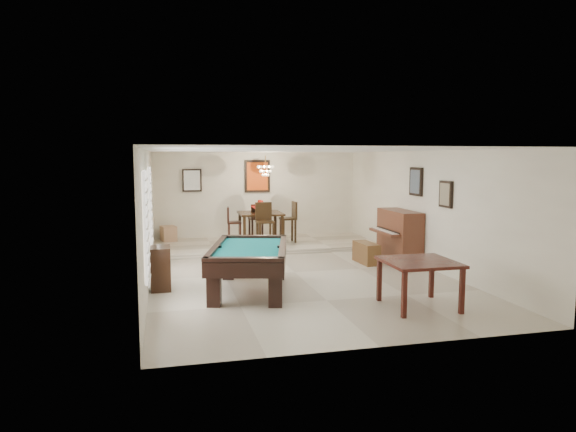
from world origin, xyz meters
name	(u,v)px	position (x,y,z in m)	size (l,w,h in m)	color
ground_plane	(295,273)	(0.00, 0.00, -0.01)	(6.00, 9.00, 0.02)	beige
wall_back	(257,196)	(0.00, 4.50, 1.30)	(6.00, 0.04, 2.60)	silver
wall_front	(382,249)	(0.00, -4.50, 1.30)	(6.00, 0.04, 2.60)	silver
wall_left	(148,216)	(-3.00, 0.00, 1.30)	(0.04, 9.00, 2.60)	silver
wall_right	(423,209)	(3.00, 0.00, 1.30)	(0.04, 9.00, 2.60)	silver
ceiling	(295,150)	(0.00, 0.00, 2.60)	(6.00, 9.00, 0.04)	white
dining_step	(265,245)	(0.00, 3.25, 0.06)	(6.00, 2.50, 0.12)	beige
window_left_front	(146,225)	(-2.97, -2.20, 1.40)	(0.06, 1.00, 1.70)	white
window_left_rear	(150,208)	(-2.97, 0.60, 1.40)	(0.06, 1.00, 1.70)	white
pool_table	(250,270)	(-1.19, -1.32, 0.41)	(1.32, 2.44, 0.81)	black
square_table	(419,284)	(1.35, -2.97, 0.39)	(1.13, 1.13, 0.78)	#36130D
upright_piano	(394,236)	(2.57, 0.59, 0.61)	(0.81, 1.45, 1.21)	brown
piano_bench	(366,253)	(1.86, 0.54, 0.24)	(0.34, 0.86, 0.48)	brown
apothecary_chest	(161,268)	(-2.78, -0.81, 0.40)	(0.36, 0.54, 0.81)	black
dining_table	(260,226)	(-0.15, 3.21, 0.60)	(1.16, 1.16, 0.96)	black
flower_vase	(260,204)	(-0.15, 3.21, 1.20)	(0.14, 0.14, 0.24)	#A11B0D
dining_chair_south	(265,225)	(-0.17, 2.41, 0.71)	(0.43, 0.43, 1.17)	black
dining_chair_north	(256,221)	(-0.14, 3.97, 0.63)	(0.38, 0.38, 1.01)	black
dining_chair_west	(234,225)	(-0.86, 3.24, 0.62)	(0.37, 0.37, 1.00)	black
dining_chair_east	(288,222)	(0.62, 3.17, 0.68)	(0.42, 0.42, 1.12)	black
corner_bench	(168,233)	(-2.60, 4.15, 0.33)	(0.37, 0.47, 0.42)	tan
chandelier	(265,167)	(0.00, 3.20, 2.20)	(0.44, 0.44, 0.60)	#FFE5B2
back_painting	(257,176)	(0.00, 4.46, 1.90)	(0.75, 0.06, 0.95)	#D84C14
back_mirror	(192,180)	(-1.90, 4.46, 1.80)	(0.55, 0.06, 0.65)	white
right_picture_upper	(416,182)	(2.96, 0.30, 1.90)	(0.06, 0.55, 0.65)	slate
right_picture_lower	(446,194)	(2.96, -1.00, 1.70)	(0.06, 0.45, 0.55)	gray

